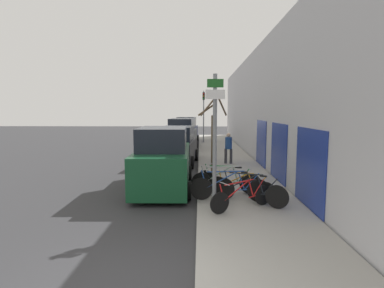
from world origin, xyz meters
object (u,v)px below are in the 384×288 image
Objects in this scene: bicycle_5 at (227,180)px; traffic_light at (204,110)px; bicycle_0 at (242,197)px; parked_car_3 at (187,131)px; parked_car_1 at (178,147)px; pedestrian_near at (228,146)px; bicycle_4 at (226,182)px; bicycle_2 at (230,188)px; parked_car_0 at (163,161)px; parked_car_2 at (182,136)px; bicycle_1 at (249,191)px; bicycle_3 at (242,187)px; signpost at (215,137)px; street_tree at (213,138)px.

bicycle_5 is 16.18m from traffic_light.
bicycle_0 is 19.22m from parked_car_3.
pedestrian_near is at bearing -7.68° from parked_car_1.
bicycle_4 is 0.34m from bicycle_5.
parked_car_3 reaches higher than parked_car_1.
pedestrian_near is at bearing 0.09° from bicycle_2.
parked_car_2 is (0.05, 10.89, 0.02)m from parked_car_0.
bicycle_1 reaches higher than bicycle_3.
bicycle_4 is 5.88m from pedestrian_near.
parked_car_3 is at bearing 88.16° from parked_car_0.
traffic_light is at bearing -32.53° from parked_car_3.
signpost reaches higher than bicycle_5.
traffic_light reaches higher than bicycle_0.
bicycle_2 is 1.53× the size of pedestrian_near.
parked_car_1 is (-2.71, 7.49, 0.41)m from bicycle_1.
bicycle_2 is at bearing -170.48° from bicycle_4.
traffic_light is (-0.89, 17.95, 2.52)m from bicycle_0.
bicycle_5 is at bearing 53.15° from bicycle_1.
bicycle_4 is at bearing -88.01° from traffic_light.
bicycle_1 is 0.45× the size of traffic_light.
bicycle_5 is 6.43m from parked_car_1.
bicycle_2 is 3.03m from parked_car_0.
signpost is at bearing -92.04° from street_tree.
bicycle_3 is 0.45× the size of parked_car_1.
bicycle_2 is 0.51× the size of parked_car_3.
pedestrian_near is at bearing -83.50° from traffic_light.
parked_car_0 is (-1.79, 2.49, -1.12)m from signpost.
parked_car_1 is 2.71× the size of pedestrian_near.
bicycle_2 is 7.55m from parked_car_1.
bicycle_2 is 0.53× the size of parked_car_0.
parked_car_0 reaches higher than bicycle_1.
parked_car_2 is at bearing -20.79° from bicycle_0.
bicycle_4 is 1.14× the size of bicycle_5.
pedestrian_near is 2.95m from street_tree.
traffic_light is (-1.02, 16.83, 2.51)m from bicycle_3.
street_tree is at bearing -88.87° from traffic_light.
bicycle_4 is 3.33m from street_tree.
traffic_light reaches higher than bicycle_2.
bicycle_1 is 7.98m from parked_car_1.
signpost is 18.94m from parked_car_3.
parked_car_3 is 2.97× the size of pedestrian_near.
bicycle_4 reaches higher than bicycle_0.
bicycle_0 is 0.60m from bicycle_1.
bicycle_5 is at bearing 4.65° from bicycle_2.
signpost is 2.47m from bicycle_5.
parked_car_2 is at bearing 88.43° from parked_car_0.
parked_car_2 reaches higher than bicycle_5.
parked_car_3 is at bearing 144.02° from traffic_light.
bicycle_4 is 17.55m from parked_car_3.
street_tree reaches higher than bicycle_5.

